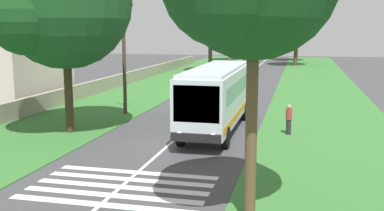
# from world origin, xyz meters

# --- Properties ---
(ground) EXTENTS (160.00, 160.00, 0.00)m
(ground) POSITION_xyz_m (0.00, 0.00, 0.00)
(ground) COLOR #424244
(grass_verge_left) EXTENTS (120.00, 8.00, 0.04)m
(grass_verge_left) POSITION_xyz_m (15.00, 8.20, 0.02)
(grass_verge_left) COLOR #387533
(grass_verge_left) RESTS_ON ground
(grass_verge_right) EXTENTS (120.00, 8.00, 0.04)m
(grass_verge_right) POSITION_xyz_m (15.00, -8.20, 0.02)
(grass_verge_right) COLOR #387533
(grass_verge_right) RESTS_ON ground
(centre_line) EXTENTS (110.00, 0.16, 0.01)m
(centre_line) POSITION_xyz_m (15.00, 0.00, 0.00)
(centre_line) COLOR silver
(centre_line) RESTS_ON ground
(coach_bus) EXTENTS (11.16, 2.62, 3.73)m
(coach_bus) POSITION_xyz_m (3.91, -1.80, 2.15)
(coach_bus) COLOR silver
(coach_bus) RESTS_ON ground
(zebra_crossing) EXTENTS (4.05, 6.80, 0.01)m
(zebra_crossing) POSITION_xyz_m (-6.47, 0.00, 0.00)
(zebra_crossing) COLOR silver
(zebra_crossing) RESTS_ON ground
(trailing_car_0) EXTENTS (4.30, 1.78, 1.43)m
(trailing_car_0) POSITION_xyz_m (20.28, 1.76, 0.67)
(trailing_car_0) COLOR gray
(trailing_car_0) RESTS_ON ground
(trailing_car_1) EXTENTS (4.30, 1.78, 1.43)m
(trailing_car_1) POSITION_xyz_m (27.50, 1.96, 0.67)
(trailing_car_1) COLOR #B7A893
(trailing_car_1) RESTS_ON ground
(roadside_tree_left_0) EXTENTS (9.00, 7.46, 11.06)m
(roadside_tree_left_0) POSITION_xyz_m (1.63, 6.49, 7.16)
(roadside_tree_left_0) COLOR #3D2D1E
(roadside_tree_left_0) RESTS_ON grass_verge_left
(roadside_tree_left_1) EXTENTS (7.25, 5.94, 9.45)m
(roadside_tree_left_1) POSITION_xyz_m (40.71, 6.01, 6.34)
(roadside_tree_left_1) COLOR #4C3826
(roadside_tree_left_1) RESTS_ON grass_verge_left
(roadside_tree_left_2) EXTENTS (6.79, 5.61, 10.39)m
(roadside_tree_left_2) POSITION_xyz_m (62.27, 6.45, 7.44)
(roadside_tree_left_2) COLOR brown
(roadside_tree_left_2) RESTS_ON grass_verge_left
(roadside_tree_right_0) EXTENTS (7.79, 6.46, 10.40)m
(roadside_tree_right_0) POSITION_xyz_m (53.28, -5.49, 7.01)
(roadside_tree_right_0) COLOR #4C3826
(roadside_tree_right_0) RESTS_ON grass_verge_right
(roadside_tree_right_2) EXTENTS (7.27, 6.13, 11.26)m
(roadside_tree_right_2) POSITION_xyz_m (63.94, -5.59, 8.06)
(roadside_tree_right_2) COLOR brown
(roadside_tree_right_2) RESTS_ON grass_verge_right
(utility_pole) EXTENTS (0.24, 1.40, 7.99)m
(utility_pole) POSITION_xyz_m (7.52, 5.33, 4.18)
(utility_pole) COLOR #473828
(utility_pole) RESTS_ON grass_verge_left
(roadside_wall) EXTENTS (70.00, 0.40, 1.23)m
(roadside_wall) POSITION_xyz_m (20.00, 11.60, 0.66)
(roadside_wall) COLOR #9E937F
(roadside_wall) RESTS_ON grass_verge_left
(pedestrian) EXTENTS (0.34, 0.34, 1.69)m
(pedestrian) POSITION_xyz_m (3.71, -5.90, 0.91)
(pedestrian) COLOR #26262D
(pedestrian) RESTS_ON grass_verge_right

